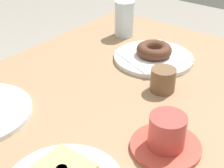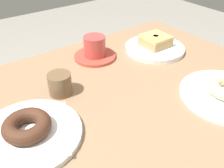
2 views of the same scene
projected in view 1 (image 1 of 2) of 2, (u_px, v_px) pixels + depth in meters
name	position (u px, v px, depth m)	size (l,w,h in m)	color
table	(106.00, 136.00, 0.89)	(1.01, 0.70, 0.74)	#977454
plate_chocolate_ring	(155.00, 58.00, 0.96)	(0.23, 0.23, 0.01)	silver
napkin_chocolate_ring	(155.00, 56.00, 0.96)	(0.17, 0.17, 0.00)	white
donut_chocolate_ring	(155.00, 50.00, 0.95)	(0.10, 0.10, 0.03)	#4D2C1D
water_glass	(124.00, 19.00, 1.10)	(0.06, 0.06, 0.12)	silver
coffee_cup	(167.00, 136.00, 0.63)	(0.14, 0.14, 0.08)	#C34637
sugar_jar	(163.00, 80.00, 0.82)	(0.06, 0.06, 0.06)	brown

